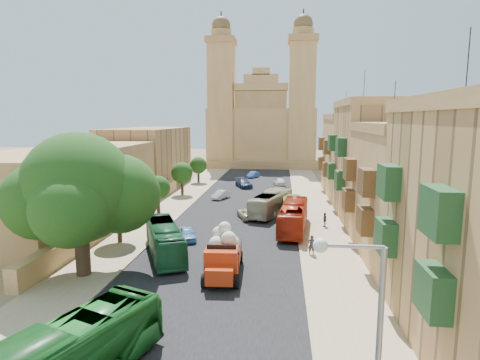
% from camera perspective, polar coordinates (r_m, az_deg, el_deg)
% --- Properties ---
extents(ground, '(260.00, 260.00, 0.00)m').
position_cam_1_polar(ground, '(26.63, -6.22, -17.22)').
color(ground, brown).
extents(road_surface, '(14.00, 140.00, 0.01)m').
position_cam_1_polar(road_surface, '(54.87, 0.44, -3.49)').
color(road_surface, black).
rests_on(road_surface, ground).
extents(sidewalk_east, '(5.00, 140.00, 0.01)m').
position_cam_1_polar(sidewalk_east, '(54.78, 10.40, -3.66)').
color(sidewalk_east, tan).
rests_on(sidewalk_east, ground).
extents(sidewalk_west, '(5.00, 140.00, 0.01)m').
position_cam_1_polar(sidewalk_west, '(56.58, -9.19, -3.23)').
color(sidewalk_west, tan).
rests_on(sidewalk_west, ground).
extents(kerb_east, '(0.25, 140.00, 0.12)m').
position_cam_1_polar(kerb_east, '(54.64, 7.78, -3.57)').
color(kerb_east, tan).
rests_on(kerb_east, ground).
extents(kerb_west, '(0.25, 140.00, 0.12)m').
position_cam_1_polar(kerb_west, '(55.97, -6.72, -3.25)').
color(kerb_west, tan).
rests_on(kerb_west, ground).
extents(townhouse_b, '(9.00, 14.00, 14.90)m').
position_cam_1_polar(townhouse_b, '(36.48, 23.02, -1.39)').
color(townhouse_b, '#AF834F').
rests_on(townhouse_b, ground).
extents(townhouse_c, '(9.00, 14.00, 17.40)m').
position_cam_1_polar(townhouse_c, '(49.76, 18.49, 2.84)').
color(townhouse_c, tan).
rests_on(townhouse_c, ground).
extents(townhouse_d, '(9.00, 14.00, 15.90)m').
position_cam_1_polar(townhouse_d, '(63.51, 15.78, 3.47)').
color(townhouse_d, '#AF834F').
rests_on(townhouse_d, ground).
extents(west_wall, '(1.00, 40.00, 1.80)m').
position_cam_1_polar(west_wall, '(48.08, -15.82, -4.50)').
color(west_wall, '#AF834F').
rests_on(west_wall, ground).
extents(west_building_low, '(10.00, 28.00, 8.40)m').
position_cam_1_polar(west_building_low, '(48.04, -22.97, -0.86)').
color(west_building_low, '#9C7244').
rests_on(west_building_low, ground).
extents(west_building_mid, '(10.00, 22.00, 10.00)m').
position_cam_1_polar(west_building_mid, '(71.58, -12.93, 3.20)').
color(west_building_mid, tan).
rests_on(west_building_mid, ground).
extents(church, '(28.00, 22.50, 36.30)m').
position_cam_1_polar(church, '(102.14, 3.16, 7.54)').
color(church, '#AF834F').
rests_on(church, ground).
extents(ficus_tree, '(10.72, 9.86, 10.72)m').
position_cam_1_polar(ficus_tree, '(31.51, -21.78, -1.57)').
color(ficus_tree, '#38271C').
rests_on(ficus_tree, ground).
extents(street_tree_a, '(3.63, 3.63, 5.58)m').
position_cam_1_polar(street_tree_a, '(39.32, -16.92, -3.23)').
color(street_tree_a, '#38271C').
rests_on(street_tree_a, ground).
extents(street_tree_b, '(3.04, 3.04, 4.68)m').
position_cam_1_polar(street_tree_b, '(50.49, -11.61, -1.14)').
color(street_tree_b, '#38271C').
rests_on(street_tree_b, ground).
extents(street_tree_c, '(3.29, 3.29, 5.06)m').
position_cam_1_polar(street_tree_c, '(61.85, -8.26, 0.99)').
color(street_tree_c, '#38271C').
rests_on(street_tree_c, ground).
extents(street_tree_d, '(3.07, 3.07, 4.72)m').
position_cam_1_polar(street_tree_d, '(73.47, -5.95, 2.07)').
color(street_tree_d, '#38271C').
rests_on(street_tree_d, ground).
extents(streetlamp, '(2.11, 0.44, 8.22)m').
position_cam_1_polar(streetlamp, '(13.29, 17.06, -20.63)').
color(streetlamp, gray).
rests_on(streetlamp, ground).
extents(red_truck, '(2.90, 6.67, 3.83)m').
position_cam_1_polar(red_truck, '(30.48, -2.37, -10.32)').
color(red_truck, '#B42D0D').
rests_on(red_truck, ground).
extents(olive_pickup, '(2.57, 5.21, 2.10)m').
position_cam_1_polar(olive_pickup, '(49.14, 7.40, -3.80)').
color(olive_pickup, '#434D1C').
rests_on(olive_pickup, ground).
extents(bus_green_north, '(6.10, 10.01, 2.76)m').
position_cam_1_polar(bus_green_north, '(35.20, -10.67, -8.35)').
color(bus_green_north, '#1D5E34').
rests_on(bus_green_north, ground).
extents(bus_red_east, '(3.51, 10.81, 2.96)m').
position_cam_1_polar(bus_red_east, '(42.38, 7.61, -5.20)').
color(bus_red_east, '#AC2611').
rests_on(bus_red_east, ground).
extents(bus_cream_east, '(5.40, 10.39, 2.83)m').
position_cam_1_polar(bus_cream_east, '(49.27, 4.49, -3.26)').
color(bus_cream_east, '#BCB398').
rests_on(bus_cream_east, ground).
extents(car_blue_a, '(2.58, 3.90, 1.23)m').
position_cam_1_polar(car_blue_a, '(39.41, -7.51, -7.57)').
color(car_blue_a, '#5494C8').
rests_on(car_blue_a, ground).
extents(car_white_a, '(2.54, 3.88, 1.21)m').
position_cam_1_polar(car_white_a, '(58.62, -2.75, -2.11)').
color(car_white_a, silver).
rests_on(car_white_a, ground).
extents(car_cream, '(3.31, 4.73, 1.20)m').
position_cam_1_polar(car_cream, '(47.24, 1.15, -4.77)').
color(car_cream, '#C0B591').
rests_on(car_cream, ground).
extents(car_dkblue, '(3.77, 5.35, 1.44)m').
position_cam_1_polar(car_dkblue, '(68.29, 0.54, -0.46)').
color(car_dkblue, '#192B4A').
rests_on(car_dkblue, ground).
extents(car_white_b, '(2.53, 4.41, 1.41)m').
position_cam_1_polar(car_white_b, '(70.22, 5.63, -0.25)').
color(car_white_b, white).
rests_on(car_white_b, ground).
extents(car_blue_b, '(2.46, 3.85, 1.20)m').
position_cam_1_polar(car_blue_b, '(79.67, 1.88, 0.78)').
color(car_blue_b, '#305CAA').
rests_on(car_blue_b, ground).
extents(pedestrian_a, '(0.66, 0.46, 1.71)m').
position_cam_1_polar(pedestrian_a, '(35.52, 10.13, -9.06)').
color(pedestrian_a, '#29262B').
rests_on(pedestrian_a, ground).
extents(pedestrian_c, '(0.63, 0.99, 1.57)m').
position_cam_1_polar(pedestrian_c, '(44.55, 11.96, -5.55)').
color(pedestrian_c, '#3C3D41').
rests_on(pedestrian_c, ground).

